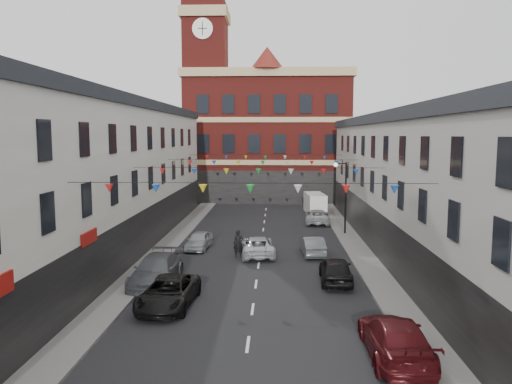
# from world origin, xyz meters

# --- Properties ---
(ground) EXTENTS (160.00, 160.00, 0.00)m
(ground) POSITION_xyz_m (0.00, 0.00, 0.00)
(ground) COLOR black
(ground) RESTS_ON ground
(pavement_left) EXTENTS (1.80, 64.00, 0.15)m
(pavement_left) POSITION_xyz_m (-6.90, 2.00, 0.07)
(pavement_left) COLOR #605E5B
(pavement_left) RESTS_ON ground
(pavement_right) EXTENTS (1.80, 64.00, 0.15)m
(pavement_right) POSITION_xyz_m (6.90, 2.00, 0.07)
(pavement_right) COLOR #605E5B
(pavement_right) RESTS_ON ground
(terrace_left) EXTENTS (8.40, 56.00, 10.70)m
(terrace_left) POSITION_xyz_m (-11.78, 1.00, 5.35)
(terrace_left) COLOR beige
(terrace_left) RESTS_ON ground
(terrace_right) EXTENTS (8.40, 56.00, 9.70)m
(terrace_right) POSITION_xyz_m (11.78, 1.00, 4.85)
(terrace_right) COLOR #B6B5AB
(terrace_right) RESTS_ON ground
(civic_building) EXTENTS (20.60, 13.30, 18.50)m
(civic_building) POSITION_xyz_m (0.00, 37.95, 8.14)
(civic_building) COLOR maroon
(civic_building) RESTS_ON ground
(clock_tower) EXTENTS (5.60, 5.60, 30.00)m
(clock_tower) POSITION_xyz_m (-7.50, 35.00, 14.93)
(clock_tower) COLOR maroon
(clock_tower) RESTS_ON ground
(distant_hill) EXTENTS (40.00, 14.00, 10.00)m
(distant_hill) POSITION_xyz_m (-4.00, 62.00, 5.00)
(distant_hill) COLOR #284520
(distant_hill) RESTS_ON ground
(street_lamp) EXTENTS (1.10, 0.36, 6.00)m
(street_lamp) POSITION_xyz_m (6.55, 14.00, 3.90)
(street_lamp) COLOR black
(street_lamp) RESTS_ON ground
(car_left_c) EXTENTS (2.60, 5.14, 1.39)m
(car_left_c) POSITION_xyz_m (-4.04, -3.82, 0.70)
(car_left_c) COLOR black
(car_left_c) RESTS_ON ground
(car_left_d) EXTENTS (2.40, 5.46, 1.56)m
(car_left_d) POSITION_xyz_m (-5.50, -0.17, 0.78)
(car_left_d) COLOR #494C51
(car_left_d) RESTS_ON ground
(car_left_e) EXTENTS (1.87, 3.87, 1.27)m
(car_left_e) POSITION_xyz_m (-4.45, 8.41, 0.64)
(car_left_e) COLOR #919499
(car_left_e) RESTS_ON ground
(car_right_c) EXTENTS (2.16, 5.28, 1.53)m
(car_right_c) POSITION_xyz_m (5.50, -9.00, 0.77)
(car_right_c) COLOR #4D0F13
(car_right_c) RESTS_ON ground
(car_right_d) EXTENTS (1.88, 4.34, 1.46)m
(car_right_d) POSITION_xyz_m (4.44, 0.45, 0.73)
(car_right_d) COLOR black
(car_right_d) RESTS_ON ground
(car_right_e) EXTENTS (1.66, 4.07, 1.31)m
(car_right_e) POSITION_xyz_m (3.60, 6.93, 0.66)
(car_right_e) COLOR #52565B
(car_right_e) RESTS_ON ground
(car_right_f) EXTENTS (2.45, 4.84, 1.31)m
(car_right_f) POSITION_xyz_m (4.93, 19.33, 0.66)
(car_right_f) COLOR #A7AAAC
(car_right_f) RESTS_ON ground
(moving_car) EXTENTS (2.61, 4.93, 1.32)m
(moving_car) POSITION_xyz_m (-0.15, 6.64, 0.66)
(moving_car) COLOR silver
(moving_car) RESTS_ON ground
(white_van) EXTENTS (2.18, 4.79, 2.06)m
(white_van) POSITION_xyz_m (5.24, 25.71, 1.03)
(white_van) COLOR white
(white_van) RESTS_ON ground
(pedestrian) EXTENTS (0.73, 0.53, 1.87)m
(pedestrian) POSITION_xyz_m (-1.43, 6.06, 0.93)
(pedestrian) COLOR black
(pedestrian) RESTS_ON ground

